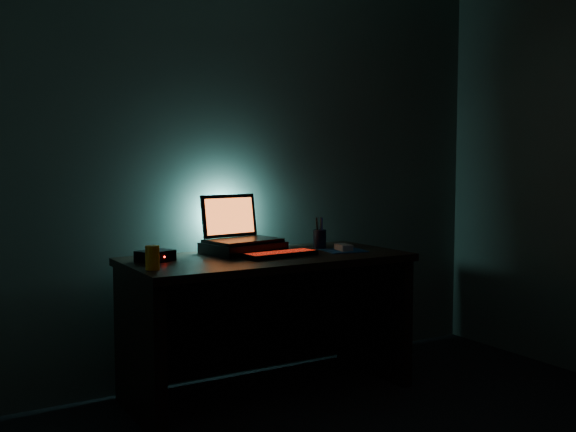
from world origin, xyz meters
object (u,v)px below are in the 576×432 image
object	(u,v)px
mouse	(344,247)
router	(155,256)
laptop	(238,231)
pen_cup	(320,239)
juice_glass	(152,258)
keyboard	(281,254)

from	to	relation	value
mouse	router	world-z (taller)	router
mouse	router	bearing A→B (deg)	-179.75
laptop	mouse	distance (m)	0.60
router	mouse	bearing A→B (deg)	-32.10
laptop	pen_cup	bearing A→B (deg)	-22.21
mouse	juice_glass	world-z (taller)	juice_glass
juice_glass	router	bearing A→B (deg)	68.57
laptop	pen_cup	world-z (taller)	laptop
pen_cup	router	xyz separation A→B (m)	(-0.99, -0.00, -0.03)
juice_glass	router	size ratio (longest dim) A/B	0.55
router	juice_glass	bearing A→B (deg)	-135.10
keyboard	pen_cup	xyz separation A→B (m)	(0.36, 0.17, 0.04)
juice_glass	laptop	bearing A→B (deg)	29.94
keyboard	juice_glass	bearing A→B (deg)	-179.42
laptop	keyboard	xyz separation A→B (m)	(0.12, -0.27, -0.11)
keyboard	mouse	xyz separation A→B (m)	(0.42, 0.01, 0.01)
router	keyboard	bearing A→B (deg)	-38.49
keyboard	juice_glass	size ratio (longest dim) A/B	3.70
pen_cup	router	bearing A→B (deg)	-179.96
keyboard	juice_glass	xyz separation A→B (m)	(-0.73, -0.08, 0.04)
juice_glass	router	xyz separation A→B (m)	(0.10, 0.25, -0.03)
laptop	router	bearing A→B (deg)	-178.77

